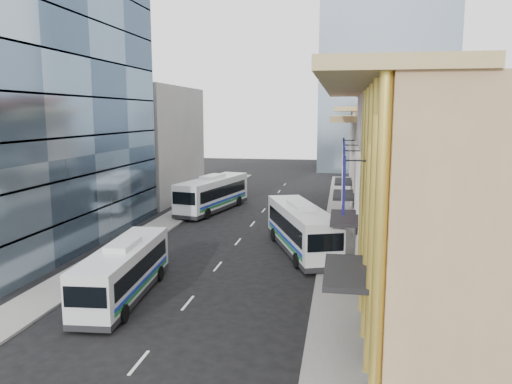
% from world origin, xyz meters
% --- Properties ---
extents(ground, '(200.00, 200.00, 0.00)m').
position_xyz_m(ground, '(0.00, 0.00, 0.00)').
color(ground, black).
rests_on(ground, ground).
extents(sidewalk_right, '(3.00, 90.00, 0.15)m').
position_xyz_m(sidewalk_right, '(8.50, 22.00, 0.07)').
color(sidewalk_right, slate).
rests_on(sidewalk_right, ground).
extents(sidewalk_left, '(3.00, 90.00, 0.15)m').
position_xyz_m(sidewalk_left, '(-8.50, 22.00, 0.07)').
color(sidewalk_left, slate).
rests_on(sidewalk_left, ground).
extents(shophouse_tan, '(8.00, 14.00, 12.00)m').
position_xyz_m(shophouse_tan, '(14.00, 5.00, 6.00)').
color(shophouse_tan, tan).
rests_on(shophouse_tan, ground).
extents(shophouse_red, '(8.00, 10.00, 12.00)m').
position_xyz_m(shophouse_red, '(14.00, 17.00, 6.00)').
color(shophouse_red, '#A81220').
rests_on(shophouse_red, ground).
extents(shophouse_cream_near, '(8.00, 9.00, 10.00)m').
position_xyz_m(shophouse_cream_near, '(14.00, 26.50, 5.00)').
color(shophouse_cream_near, beige).
rests_on(shophouse_cream_near, ground).
extents(shophouse_cream_mid, '(8.00, 9.00, 10.00)m').
position_xyz_m(shophouse_cream_mid, '(14.00, 35.50, 5.00)').
color(shophouse_cream_mid, beige).
rests_on(shophouse_cream_mid, ground).
extents(shophouse_cream_far, '(8.00, 12.00, 11.00)m').
position_xyz_m(shophouse_cream_far, '(14.00, 46.00, 5.50)').
color(shophouse_cream_far, beige).
rests_on(shophouse_cream_far, ground).
extents(office_tower, '(12.00, 26.00, 30.00)m').
position_xyz_m(office_tower, '(-17.00, 19.00, 15.00)').
color(office_tower, '#425569').
rests_on(office_tower, ground).
extents(office_block_far, '(10.00, 18.00, 14.00)m').
position_xyz_m(office_block_far, '(-16.00, 42.00, 7.00)').
color(office_block_far, gray).
rests_on(office_block_far, ground).
extents(bus_left_near, '(3.30, 10.74, 3.39)m').
position_xyz_m(bus_left_near, '(-3.90, 8.23, 1.70)').
color(bus_left_near, silver).
rests_on(bus_left_near, ground).
extents(bus_left_far, '(5.63, 12.99, 4.06)m').
position_xyz_m(bus_left_far, '(-5.50, 34.80, 2.03)').
color(bus_left_far, silver).
rests_on(bus_left_far, ground).
extents(bus_right, '(6.84, 12.48, 3.92)m').
position_xyz_m(bus_right, '(5.50, 19.76, 1.96)').
color(bus_right, silver).
rests_on(bus_right, ground).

